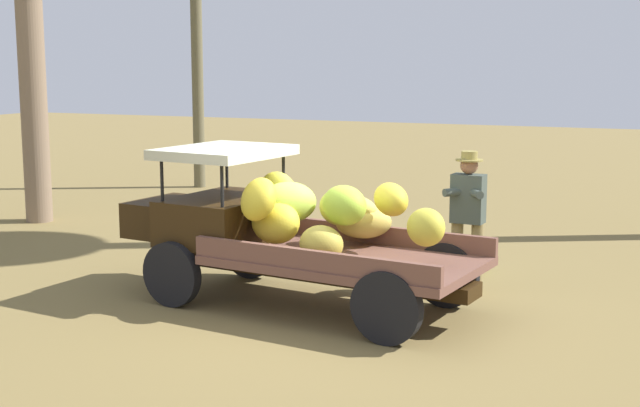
{
  "coord_description": "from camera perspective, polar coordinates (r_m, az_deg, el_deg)",
  "views": [
    {
      "loc": [
        -4.02,
        9.14,
        2.87
      ],
      "look_at": [
        -0.13,
        -0.04,
        1.24
      ],
      "focal_mm": 49.42,
      "sensor_mm": 36.0,
      "label": 1
    }
  ],
  "objects": [
    {
      "name": "loose_banana_bunch",
      "position": [
        12.22,
        9.49,
        -3.72
      ],
      "size": [
        0.54,
        0.62,
        0.3
      ],
      "primitive_type": "ellipsoid",
      "rotation": [
        0.0,
        -0.0,
        1.29
      ],
      "color": "#85B935",
      "rests_on": "ground"
    },
    {
      "name": "ground_plane",
      "position": [
        10.39,
        -0.75,
        -6.77
      ],
      "size": [
        60.0,
        60.0,
        0.0
      ],
      "primitive_type": "plane",
      "color": "olive"
    },
    {
      "name": "farmer",
      "position": [
        11.04,
        9.54,
        -0.56
      ],
      "size": [
        0.53,
        0.47,
        1.77
      ],
      "rotation": [
        0.0,
        0.0,
        1.5
      ],
      "color": "olive",
      "rests_on": "ground"
    },
    {
      "name": "truck",
      "position": [
        10.44,
        -2.53,
        -1.52
      ],
      "size": [
        4.59,
        2.2,
        1.83
      ],
      "rotation": [
        0.0,
        0.0,
        -0.13
      ],
      "color": "black",
      "rests_on": "ground"
    }
  ]
}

